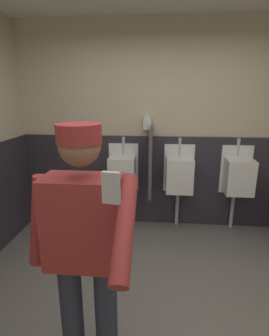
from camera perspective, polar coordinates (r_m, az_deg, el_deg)
name	(u,v)px	position (r m, az deg, el deg)	size (l,w,h in m)	color
ground_plane	(161,328)	(2.50, 5.71, -31.00)	(4.42, 4.23, 0.04)	slate
wall_back	(163,128)	(3.62, 6.15, 8.60)	(4.42, 0.12, 2.70)	beige
wainscot_band_back	(162,181)	(3.70, 5.84, -2.80)	(3.82, 0.03, 1.25)	#2D2833
urinal_left	(123,172)	(3.55, -2.58, -0.96)	(0.40, 0.34, 1.24)	white
urinal_middle	(179,174)	(3.53, 9.58, -1.27)	(0.40, 0.34, 1.24)	white
urinal_right	(238,175)	(3.67, 21.34, -1.51)	(0.40, 0.34, 1.24)	white
privacy_divider_panel	(151,162)	(3.41, 3.49, 1.32)	(0.04, 0.40, 0.90)	#4C4C51
person	(85,242)	(1.61, -10.70, -15.32)	(0.66, 0.60, 1.65)	#2D3342
cell_phone	(111,188)	(0.88, -5.05, -4.26)	(0.06, 0.02, 0.11)	silver
soap_dispenser	(147,123)	(3.51, 2.77, 9.70)	(0.10, 0.07, 0.18)	silver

